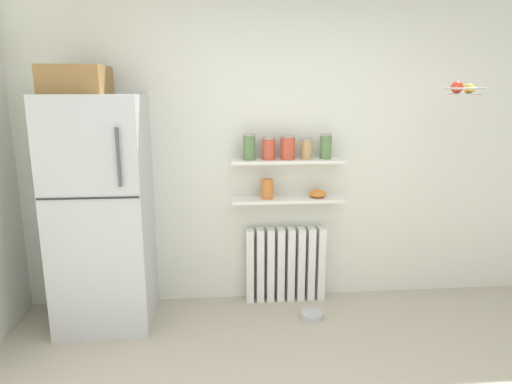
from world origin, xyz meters
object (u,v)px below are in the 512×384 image
(radiator, at_px, (285,264))
(shelf_bowl, at_px, (318,194))
(storage_jar_3, at_px, (307,149))
(refrigerator, at_px, (101,208))
(pet_food_bowl, at_px, (312,315))
(storage_jar_2, at_px, (288,147))
(hanging_fruit_basket, at_px, (465,89))
(storage_jar_1, at_px, (269,148))
(storage_jar_0, at_px, (249,147))
(vase, at_px, (267,189))
(storage_jar_4, at_px, (326,146))

(radiator, xyz_separation_m, shelf_bowl, (0.26, -0.03, 0.64))
(radiator, xyz_separation_m, storage_jar_3, (0.16, -0.03, 1.01))
(refrigerator, xyz_separation_m, pet_food_bowl, (1.63, -0.12, -0.91))
(storage_jar_2, relative_size, hanging_fruit_basket, 0.70)
(storage_jar_1, height_order, hanging_fruit_basket, hanging_fruit_basket)
(storage_jar_2, bearing_deg, radiator, 90.00)
(refrigerator, xyz_separation_m, storage_jar_2, (1.46, 0.21, 0.42))
(refrigerator, bearing_deg, pet_food_bowl, -4.12)
(refrigerator, distance_m, storage_jar_1, 1.38)
(refrigerator, xyz_separation_m, hanging_fruit_basket, (2.68, -0.20, 0.88))
(storage_jar_0, relative_size, vase, 1.32)
(radiator, xyz_separation_m, hanging_fruit_basket, (1.22, -0.44, 1.49))
(shelf_bowl, height_order, hanging_fruit_basket, hanging_fruit_basket)
(refrigerator, distance_m, shelf_bowl, 1.73)
(radiator, bearing_deg, hanging_fruit_basket, -19.97)
(refrigerator, xyz_separation_m, storage_jar_0, (1.15, 0.21, 0.43))
(refrigerator, height_order, storage_jar_3, refrigerator)
(storage_jar_2, bearing_deg, storage_jar_4, 0.00)
(storage_jar_2, distance_m, vase, 0.38)
(storage_jar_2, height_order, storage_jar_4, storage_jar_4)
(storage_jar_3, bearing_deg, storage_jar_1, -180.00)
(storage_jar_1, bearing_deg, hanging_fruit_basket, -16.70)
(refrigerator, relative_size, hanging_fruit_basket, 7.02)
(vase, bearing_deg, storage_jar_0, 180.00)
(storage_jar_3, xyz_separation_m, hanging_fruit_basket, (1.06, -0.41, 0.47))
(storage_jar_3, bearing_deg, pet_food_bowl, -87.95)
(storage_jar_0, xyz_separation_m, storage_jar_4, (0.63, 0.00, -0.00))
(storage_jar_1, bearing_deg, vase, 180.00)
(storage_jar_1, bearing_deg, storage_jar_0, 180.00)
(storage_jar_0, bearing_deg, storage_jar_2, 0.00)
(radiator, xyz_separation_m, storage_jar_1, (-0.16, -0.03, 1.02))
(shelf_bowl, height_order, pet_food_bowl, shelf_bowl)
(radiator, xyz_separation_m, pet_food_bowl, (0.17, -0.36, -0.30))
(refrigerator, distance_m, vase, 1.31)
(refrigerator, bearing_deg, storage_jar_2, 8.21)
(pet_food_bowl, height_order, hanging_fruit_basket, hanging_fruit_basket)
(storage_jar_4, bearing_deg, storage_jar_2, 180.00)
(storage_jar_2, xyz_separation_m, vase, (-0.17, 0.00, -0.34))
(hanging_fruit_basket, bearing_deg, storage_jar_3, 158.75)
(storage_jar_3, height_order, hanging_fruit_basket, hanging_fruit_basket)
(refrigerator, xyz_separation_m, storage_jar_4, (1.78, 0.21, 0.42))
(storage_jar_1, distance_m, pet_food_bowl, 1.40)
(refrigerator, height_order, pet_food_bowl, refrigerator)
(shelf_bowl, bearing_deg, storage_jar_3, 180.00)
(vase, xyz_separation_m, pet_food_bowl, (0.34, -0.33, -0.98))
(storage_jar_0, relative_size, storage_jar_2, 1.08)
(pet_food_bowl, bearing_deg, storage_jar_1, 134.84)
(refrigerator, distance_m, storage_jar_4, 1.84)
(hanging_fruit_basket, bearing_deg, shelf_bowl, 156.73)
(storage_jar_3, relative_size, pet_food_bowl, 0.93)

